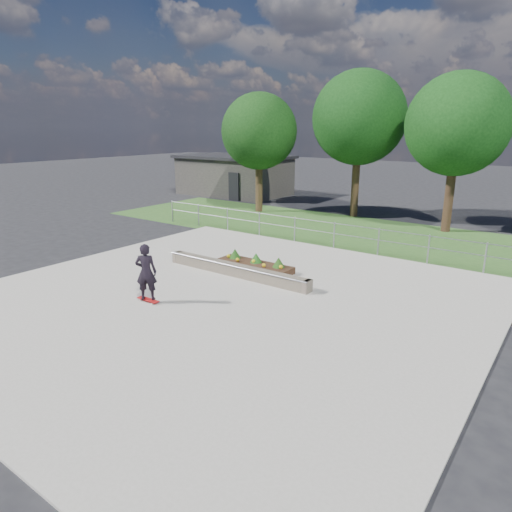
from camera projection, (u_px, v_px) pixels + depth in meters
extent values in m
plane|color=black|center=(222.00, 300.00, 14.09)|extent=(120.00, 120.00, 0.00)
cube|color=#2D5120|center=(366.00, 234.00, 22.62)|extent=(30.00, 8.00, 0.02)
cube|color=#9D978B|center=(222.00, 299.00, 14.08)|extent=(15.00, 15.00, 0.06)
cylinder|color=gray|center=(172.00, 211.00, 25.43)|extent=(0.06, 0.06, 1.20)
cylinder|color=#96999F|center=(199.00, 215.00, 24.29)|extent=(0.06, 0.06, 1.20)
cylinder|color=#93969B|center=(227.00, 220.00, 23.15)|extent=(0.06, 0.06, 1.20)
cylinder|color=gray|center=(259.00, 224.00, 22.02)|extent=(0.06, 0.06, 1.20)
cylinder|color=gray|center=(295.00, 230.00, 20.88)|extent=(0.06, 0.06, 1.20)
cylinder|color=gray|center=(334.00, 236.00, 19.74)|extent=(0.06, 0.06, 1.20)
cylinder|color=gray|center=(378.00, 242.00, 18.60)|extent=(0.06, 0.06, 1.20)
cylinder|color=gray|center=(428.00, 250.00, 17.47)|extent=(0.06, 0.06, 1.20)
cylinder|color=#9A9EA3|center=(485.00, 259.00, 16.33)|extent=(0.06, 0.06, 1.20)
cylinder|color=gray|center=(335.00, 223.00, 19.59)|extent=(20.00, 0.04, 0.04)
cylinder|color=gray|center=(334.00, 234.00, 19.71)|extent=(20.00, 0.04, 0.04)
cube|color=#302E2B|center=(234.00, 176.00, 35.63)|extent=(8.00, 5.00, 2.80)
cube|color=black|center=(234.00, 157.00, 35.22)|extent=(8.40, 5.40, 0.20)
cube|color=black|center=(234.00, 187.00, 32.62)|extent=(0.90, 0.10, 2.00)
cylinder|color=#342314|center=(259.00, 188.00, 28.32)|extent=(0.44, 0.44, 2.93)
sphere|color=black|center=(259.00, 131.00, 27.38)|extent=(4.55, 4.55, 4.55)
cylinder|color=#342115|center=(355.00, 188.00, 26.68)|extent=(0.44, 0.44, 3.38)
sphere|color=black|center=(359.00, 118.00, 25.60)|extent=(5.25, 5.25, 5.25)
cylinder|color=#301D13|center=(449.00, 201.00, 22.81)|extent=(0.44, 0.44, 3.15)
sphere|color=black|center=(457.00, 124.00, 21.80)|extent=(4.90, 4.90, 4.90)
cube|color=brown|center=(236.00, 270.00, 16.14)|extent=(6.00, 0.40, 0.40)
cylinder|color=gray|center=(232.00, 266.00, 15.93)|extent=(6.00, 0.06, 0.06)
cube|color=brown|center=(178.00, 257.00, 17.79)|extent=(0.15, 0.42, 0.40)
cube|color=brown|center=(307.00, 286.00, 14.49)|extent=(0.15, 0.42, 0.40)
cube|color=black|center=(252.00, 267.00, 16.74)|extent=(3.00, 1.20, 0.25)
sphere|color=yellow|center=(228.00, 256.00, 17.45)|extent=(0.14, 0.14, 0.14)
sphere|color=gold|center=(237.00, 260.00, 16.95)|extent=(0.14, 0.14, 0.14)
sphere|color=yellow|center=(254.00, 261.00, 16.76)|extent=(0.14, 0.14, 0.14)
sphere|color=gold|center=(264.00, 265.00, 16.27)|extent=(0.14, 0.14, 0.14)
sphere|color=gold|center=(281.00, 267.00, 16.08)|extent=(0.14, 0.14, 0.14)
cone|color=#194012|center=(235.00, 253.00, 17.42)|extent=(0.44, 0.44, 0.36)
cone|color=#194C15|center=(256.00, 258.00, 16.85)|extent=(0.44, 0.44, 0.36)
cone|color=#1C4112|center=(279.00, 262.00, 16.28)|extent=(0.44, 0.44, 0.36)
cylinder|color=silver|center=(140.00, 300.00, 13.84)|extent=(0.05, 0.03, 0.05)
cylinder|color=silver|center=(145.00, 298.00, 13.98)|extent=(0.05, 0.03, 0.05)
cylinder|color=white|center=(152.00, 304.00, 13.55)|extent=(0.05, 0.03, 0.05)
cylinder|color=silver|center=(156.00, 302.00, 13.69)|extent=(0.05, 0.03, 0.05)
cylinder|color=#9D9DA2|center=(142.00, 298.00, 13.91)|extent=(0.02, 0.18, 0.02)
cylinder|color=#9A9A9F|center=(154.00, 302.00, 13.61)|extent=(0.02, 0.18, 0.02)
cube|color=#9F1313|center=(148.00, 300.00, 13.75)|extent=(0.80, 0.21, 0.02)
imported|color=black|center=(146.00, 272.00, 13.51)|extent=(0.75, 0.69, 1.73)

